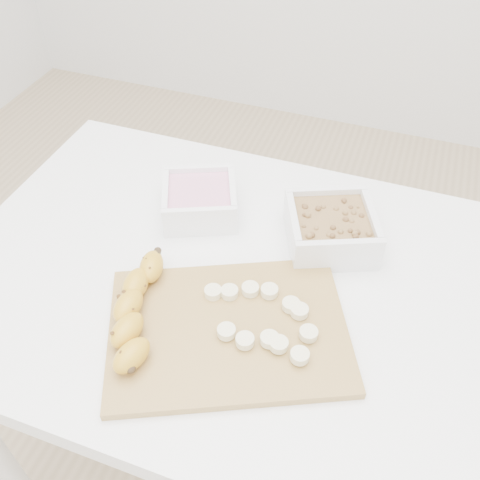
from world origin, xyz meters
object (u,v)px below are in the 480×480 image
(bowl_granola, at_px, (331,228))
(banana, at_px, (137,310))
(table, at_px, (235,310))
(bowl_yogurt, at_px, (200,200))
(cutting_board, at_px, (228,330))

(bowl_granola, distance_m, banana, 0.37)
(table, relative_size, banana, 4.39)
(bowl_yogurt, relative_size, banana, 0.79)
(bowl_granola, bearing_deg, banana, -130.68)
(table, relative_size, cutting_board, 2.71)
(cutting_board, bearing_deg, bowl_granola, 67.62)
(table, xyz_separation_m, bowl_yogurt, (-0.12, 0.13, 0.13))
(table, bearing_deg, bowl_granola, 45.26)
(table, bearing_deg, banana, -126.37)
(table, height_order, banana, banana)
(banana, bearing_deg, cutting_board, 7.37)
(bowl_yogurt, relative_size, bowl_granola, 0.90)
(cutting_board, bearing_deg, banana, -167.20)
(bowl_yogurt, bearing_deg, table, -48.32)
(bowl_granola, height_order, cutting_board, bowl_granola)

